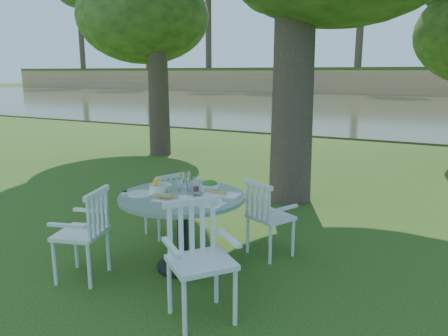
% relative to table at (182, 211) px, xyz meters
% --- Properties ---
extents(ground, '(140.00, 140.00, 0.00)m').
position_rel_table_xyz_m(ground, '(-0.12, 1.00, -0.64)').
color(ground, '#1B390C').
rests_on(ground, ground).
extents(table, '(1.31, 1.31, 0.81)m').
position_rel_table_xyz_m(table, '(0.00, 0.00, 0.00)').
color(table, black).
rests_on(table, ground).
extents(chair_ne, '(0.58, 0.57, 0.88)m').
position_rel_table_xyz_m(chair_ne, '(0.66, 0.67, -0.12)').
color(chair_ne, white).
rests_on(chair_ne, ground).
extents(chair_nw, '(0.52, 0.54, 0.83)m').
position_rel_table_xyz_m(chair_nw, '(-0.66, 0.69, -0.16)').
color(chair_nw, white).
rests_on(chair_nw, ground).
extents(chair_sw, '(0.55, 0.57, 0.93)m').
position_rel_table_xyz_m(chair_sw, '(-0.70, -0.64, -0.09)').
color(chair_sw, white).
rests_on(chair_sw, ground).
extents(chair_se, '(0.68, 0.69, 1.00)m').
position_rel_table_xyz_m(chair_se, '(0.60, -0.71, -0.05)').
color(chair_se, white).
rests_on(chair_se, ground).
extents(tableware, '(1.14, 0.81, 0.22)m').
position_rel_table_xyz_m(tableware, '(-0.01, 0.07, 0.21)').
color(tableware, white).
rests_on(tableware, table).
extents(river, '(100.00, 28.00, 0.12)m').
position_rel_table_xyz_m(river, '(-0.12, 24.00, -0.64)').
color(river, '#373A22').
rests_on(river, ground).
extents(far_bank, '(100.00, 18.00, 15.20)m').
position_rel_table_xyz_m(far_bank, '(0.15, 42.12, 6.60)').
color(far_bank, '#A9814F').
rests_on(far_bank, ground).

